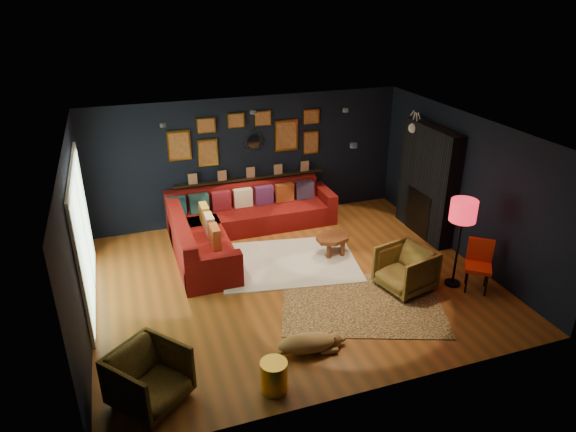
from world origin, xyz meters
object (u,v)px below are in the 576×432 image
object	(u,v)px
pouf	(201,243)
gold_stool	(274,376)
floor_lamp	(463,215)
sectional	(233,225)
armchair_left	(149,375)
coffee_table	(333,239)
orange_chair	(479,261)
armchair_right	(406,267)
dog	(307,340)

from	to	relation	value
pouf	gold_stool	world-z (taller)	gold_stool
pouf	floor_lamp	xyz separation A→B (m)	(3.80, -2.48, 1.08)
sectional	armchair_left	size ratio (longest dim) A/B	4.22
coffee_table	orange_chair	size ratio (longest dim) A/B	0.98
gold_stool	floor_lamp	distance (m)	3.99
armchair_right	floor_lamp	xyz separation A→B (m)	(0.84, -0.16, 0.89)
coffee_table	pouf	distance (m)	2.46
orange_chair	dog	size ratio (longest dim) A/B	0.78
coffee_table	pouf	bearing A→B (deg)	159.08
coffee_table	floor_lamp	xyz separation A→B (m)	(1.50, -1.60, 0.97)
pouf	dog	xyz separation A→B (m)	(0.86, -3.30, -0.02)
sectional	armchair_right	size ratio (longest dim) A/B	4.24
pouf	gold_stool	bearing A→B (deg)	-86.85
armchair_left	floor_lamp	xyz separation A→B (m)	(5.05, 1.07, 0.88)
sectional	armchair_left	bearing A→B (deg)	-116.64
coffee_table	pouf	size ratio (longest dim) A/B	1.56
coffee_table	armchair_left	bearing A→B (deg)	-143.05
sectional	orange_chair	xyz separation A→B (m)	(3.41, -2.99, 0.18)
coffee_table	orange_chair	distance (m)	2.55
armchair_left	floor_lamp	distance (m)	5.24
armchair_left	orange_chair	xyz separation A→B (m)	(5.34, 0.87, 0.10)
floor_lamp	gold_stool	bearing A→B (deg)	-159.11
armchair_left	dog	xyz separation A→B (m)	(2.11, 0.25, -0.22)
gold_stool	dog	bearing A→B (deg)	40.39
orange_chair	pouf	bearing A→B (deg)	-176.02
armchair_left	gold_stool	xyz separation A→B (m)	(1.46, -0.30, -0.19)
sectional	dog	xyz separation A→B (m)	(0.17, -3.61, -0.13)
sectional	coffee_table	distance (m)	2.00
pouf	armchair_right	size ratio (longest dim) A/B	0.67
dog	armchair_left	bearing A→B (deg)	-166.06
gold_stool	dog	size ratio (longest dim) A/B	0.39
pouf	armchair_left	xyz separation A→B (m)	(-1.25, -3.55, 0.19)
floor_lamp	orange_chair	bearing A→B (deg)	-34.72
coffee_table	orange_chair	world-z (taller)	orange_chair
armchair_left	floor_lamp	world-z (taller)	floor_lamp
pouf	armchair_left	size ratio (longest dim) A/B	0.67
armchair_right	dog	xyz separation A→B (m)	(-2.10, -0.98, -0.21)
coffee_table	pouf	xyz separation A→B (m)	(-2.30, 0.88, -0.11)
orange_chair	coffee_table	bearing A→B (deg)	172.06
pouf	armchair_right	bearing A→B (deg)	-38.11
coffee_table	armchair_right	world-z (taller)	armchair_right
armchair_left	gold_stool	size ratio (longest dim) A/B	1.89
armchair_right	gold_stool	xyz separation A→B (m)	(-2.75, -1.53, -0.19)
sectional	coffee_table	world-z (taller)	sectional
armchair_left	coffee_table	bearing A→B (deg)	-2.52
armchair_left	orange_chair	bearing A→B (deg)	-30.27
pouf	gold_stool	size ratio (longest dim) A/B	1.27
armchair_left	dog	size ratio (longest dim) A/B	0.73
floor_lamp	dog	xyz separation A→B (m)	(-2.94, -0.82, -1.10)
gold_stool	floor_lamp	world-z (taller)	floor_lamp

